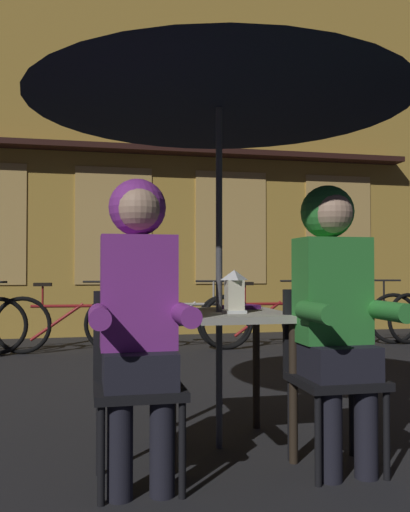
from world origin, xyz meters
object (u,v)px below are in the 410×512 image
chair_right (330,366)px  bicycle_second (68,323)px  bicycle_fifth (354,317)px  bicycle_fourth (267,320)px  person_right_hooded (334,295)px  cafe_table (219,330)px  chair_left (137,374)px  lantern (234,290)px  person_left_hooded (139,297)px  patio_umbrella (219,74)px  bicycle_third (181,321)px  book (240,307)px

chair_right → bicycle_second: chair_right is taller
bicycle_second → bicycle_fifth: (3.61, 0.02, 0.00)m
bicycle_fourth → bicycle_fifth: (1.23, 0.14, 0.00)m
chair_right → person_right_hooded: 0.36m
cafe_table → chair_left: bearing=-142.5°
chair_right → bicycle_fifth: chair_right is taller
cafe_table → lantern: (0.06, -0.09, 0.22)m
chair_right → person_left_hooded: 1.03m
patio_umbrella → person_right_hooded: (0.48, -0.43, -1.21)m
person_left_hooded → bicycle_fourth: (1.93, 3.91, -0.50)m
lantern → bicycle_third: bearing=84.6°
cafe_table → patio_umbrella: (0.00, 0.00, 1.42)m
bicycle_second → book: size_ratio=8.39×
chair_left → bicycle_second: bearing=96.5°
bicycle_fourth → book: size_ratio=8.40×
lantern → bicycle_second: 3.86m
bicycle_second → bicycle_third: 1.34m
bicycle_fifth → bicycle_fourth: bearing=-173.7°
chair_left → book: chair_left is taller
chair_right → person_left_hooded: bearing=-176.6°
person_left_hooded → bicycle_second: bearing=96.4°
lantern → bicycle_fifth: (2.62, 3.71, -0.51)m
chair_left → person_right_hooded: bearing=-3.4°
lantern → cafe_table: bearing=122.7°
patio_umbrella → bicycle_fourth: patio_umbrella is taller
bicycle_third → bicycle_fifth: (2.27, -0.02, 0.00)m
person_right_hooded → bicycle_third: bearing=91.0°
cafe_table → chair_left: (-0.48, -0.37, -0.15)m
patio_umbrella → chair_left: size_ratio=2.66×
bicycle_second → lantern: bearing=-75.0°
chair_left → bicycle_third: 4.10m
chair_left → bicycle_fifth: (3.16, 3.99, -0.14)m
patio_umbrella → bicycle_second: size_ratio=1.38×
chair_left → person_left_hooded: size_ratio=0.62×
patio_umbrella → book: 1.33m
bicycle_fifth → person_left_hooded: bearing=-128.0°
chair_right → person_right_hooded: person_right_hooded is taller
person_left_hooded → bicycle_fourth: 4.39m
chair_right → bicycle_fifth: size_ratio=0.52×
book → patio_umbrella: bearing=-159.4°
person_left_hooded → person_right_hooded: same height
patio_umbrella → bicycle_third: (0.41, 3.63, -1.71)m
cafe_table → chair_left: chair_left is taller
cafe_table → bicycle_second: 3.73m
bicycle_second → bicycle_fifth: 3.61m
patio_umbrella → person_left_hooded: (-0.48, -0.43, -1.21)m
patio_umbrella → person_right_hooded: bearing=-41.6°
chair_left → bicycle_fifth: chair_left is taller
cafe_table → person_left_hooded: person_left_hooded is taller
chair_left → book: size_ratio=4.35×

